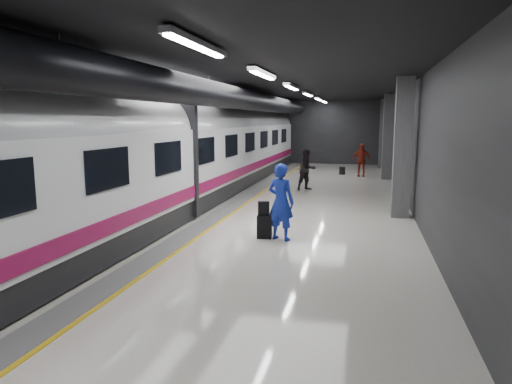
# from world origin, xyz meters

# --- Properties ---
(ground) EXTENTS (40.00, 40.00, 0.00)m
(ground) POSITION_xyz_m (0.00, 0.00, 0.00)
(ground) COLOR beige
(ground) RESTS_ON ground
(platform_hall) EXTENTS (10.02, 40.02, 4.51)m
(platform_hall) POSITION_xyz_m (-0.29, 0.96, 3.54)
(platform_hall) COLOR black
(platform_hall) RESTS_ON ground
(train) EXTENTS (3.05, 38.00, 4.05)m
(train) POSITION_xyz_m (-3.25, -0.00, 2.07)
(train) COLOR black
(train) RESTS_ON ground
(traveler_main) EXTENTS (0.87, 0.71, 2.04)m
(traveler_main) POSITION_xyz_m (1.27, -1.78, 1.02)
(traveler_main) COLOR blue
(traveler_main) RESTS_ON ground
(suitcase_main) EXTENTS (0.40, 0.27, 0.63)m
(suitcase_main) POSITION_xyz_m (0.82, -1.75, 0.31)
(suitcase_main) COLOR black
(suitcase_main) RESTS_ON ground
(shoulder_bag) EXTENTS (0.32, 0.24, 0.38)m
(shoulder_bag) POSITION_xyz_m (0.80, -1.77, 0.82)
(shoulder_bag) COLOR black
(shoulder_bag) RESTS_ON suitcase_main
(traveler_far_a) EXTENTS (1.14, 1.11, 1.86)m
(traveler_far_a) POSITION_xyz_m (0.85, 7.08, 0.93)
(traveler_far_a) COLOR black
(traveler_far_a) RESTS_ON ground
(traveler_far_b) EXTENTS (1.10, 0.48, 1.85)m
(traveler_far_b) POSITION_xyz_m (3.19, 12.84, 0.93)
(traveler_far_b) COLOR maroon
(traveler_far_b) RESTS_ON ground
(suitcase_far) EXTENTS (0.35, 0.28, 0.44)m
(suitcase_far) POSITION_xyz_m (2.13, 13.48, 0.22)
(suitcase_far) COLOR black
(suitcase_far) RESTS_ON ground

